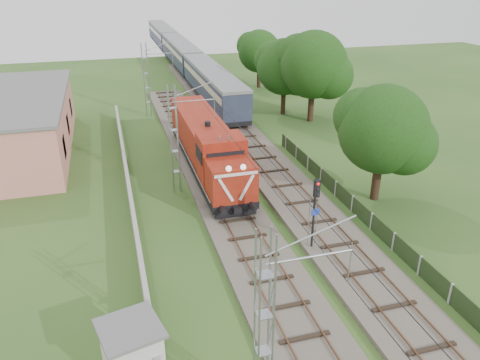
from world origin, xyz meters
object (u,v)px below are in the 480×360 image
object	(u,v)px
locomotive	(207,144)
relay_hut	(132,350)
signal_post	(315,203)
coach_rake	(181,52)

from	to	relation	value
locomotive	relay_hut	bearing A→B (deg)	-110.56
signal_post	relay_hut	world-z (taller)	signal_post
locomotive	relay_hut	size ratio (longest dim) A/B	6.26
signal_post	relay_hut	size ratio (longest dim) A/B	1.64
signal_post	locomotive	bearing A→B (deg)	104.15
coach_rake	signal_post	bearing A→B (deg)	-91.66
locomotive	coach_rake	size ratio (longest dim) A/B	0.26
coach_rake	relay_hut	world-z (taller)	coach_rake
locomotive	relay_hut	xyz separation A→B (m)	(-7.40, -19.72, -1.09)
coach_rake	relay_hut	bearing A→B (deg)	-101.15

